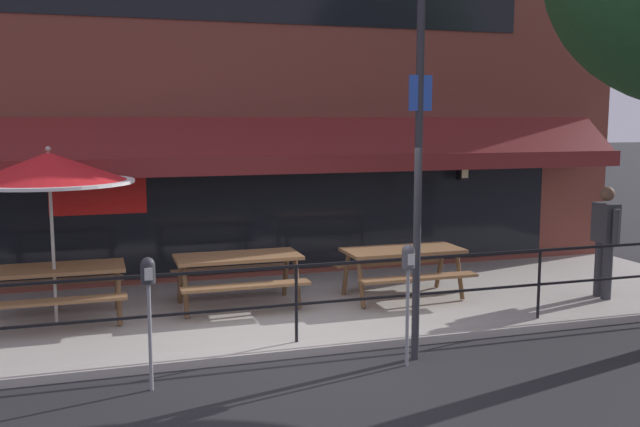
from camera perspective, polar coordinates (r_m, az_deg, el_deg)
The scene contains 12 objects.
ground_plane at distance 8.67m, azimuth -1.34°, elevation -11.43°, with size 120.00×120.00×0.00m, color #232326.
patio_deck at distance 10.51m, azimuth -4.43°, elevation -7.74°, with size 15.00×4.00×0.10m, color #ADA89E.
restaurant_building at distance 12.33m, azimuth -7.01°, elevation 11.24°, with size 15.00×1.60×7.28m.
patio_railing at distance 8.73m, azimuth -1.91°, elevation -5.85°, with size 13.84×0.04×0.97m.
picnic_table_left at distance 10.17m, azimuth -20.43°, elevation -4.92°, with size 1.80×1.42×0.76m.
picnic_table_centre at distance 10.42m, azimuth -6.58°, elevation -4.18°, with size 1.80×1.42×0.76m.
picnic_table_right at distance 10.93m, azimuth 6.64°, elevation -3.63°, with size 1.80×1.42×0.76m.
patio_umbrella_left at distance 9.86m, azimuth -20.86°, elevation 3.34°, with size 2.14×2.14×2.38m.
pedestrian_walking at distance 11.65m, azimuth 21.84°, elevation -1.68°, with size 0.28×0.62×1.71m.
parking_meter_near at distance 7.57m, azimuth -13.58°, elevation -5.45°, with size 0.15×0.16×1.42m.
parking_meter_far at distance 8.16m, azimuth 7.07°, elevation -4.35°, with size 0.15×0.16×1.42m.
street_sign_pole at distance 8.24m, azimuth 7.86°, elevation 3.30°, with size 0.28×0.09×4.33m.
Camera 1 is at (-2.29, -7.87, 2.84)m, focal length 40.00 mm.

